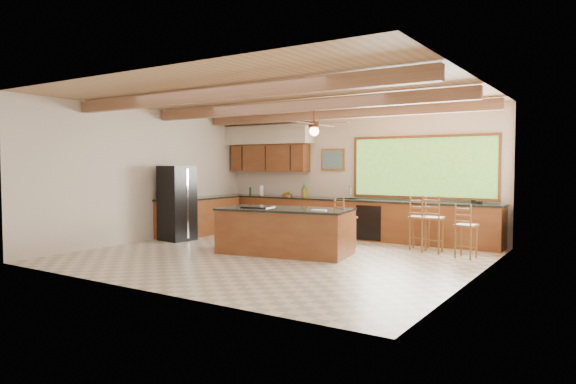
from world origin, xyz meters
The scene contains 9 objects.
ground centered at (0.00, 0.00, 0.00)m, with size 7.20×7.20×0.00m, color beige.
room_shell centered at (-0.17, 0.65, 2.21)m, with size 7.27×6.54×3.02m.
counter_run centered at (-0.82, 2.52, 0.46)m, with size 7.12×3.10×1.27m.
island centered at (-0.01, 0.27, 0.44)m, with size 2.69×1.61×0.90m.
refrigerator centered at (-3.05, 0.40, 0.85)m, with size 0.73×0.71×1.70m.
bar_stool_a centered at (0.62, 1.54, 0.62)m, with size 0.50×0.50×1.05m.
bar_stool_b centered at (2.35, 1.87, 0.67)m, with size 0.43×0.43×1.13m.
bar_stool_c centered at (2.01, 2.12, 0.65)m, with size 0.43×0.43×1.09m.
bar_stool_d centered at (3.06, 1.62, 0.60)m, with size 0.40×0.40×1.01m.
Camera 1 is at (5.43, -7.98, 1.71)m, focal length 32.00 mm.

